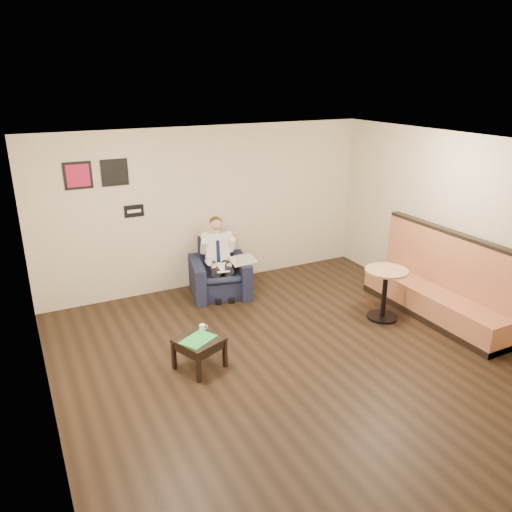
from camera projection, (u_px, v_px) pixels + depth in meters
name	position (u px, v px, depth m)	size (l,w,h in m)	color
ground	(295.00, 359.00, 6.68)	(6.00, 6.00, 0.00)	black
wall_back	(208.00, 208.00, 8.72)	(6.00, 0.02, 2.80)	beige
wall_front	(510.00, 389.00, 3.69)	(6.00, 0.02, 2.80)	beige
wall_left	(38.00, 310.00, 4.93)	(0.02, 6.00, 2.80)	beige
wall_right	(469.00, 230.00, 7.48)	(0.02, 6.00, 2.80)	beige
ceiling	(301.00, 147.00, 5.72)	(6.00, 6.00, 0.02)	white
seating_sign	(134.00, 211.00, 8.12)	(0.32, 0.02, 0.20)	black
art_print_left	(78.00, 176.00, 7.55)	(0.42, 0.03, 0.42)	#B11541
art_print_right	(115.00, 173.00, 7.79)	(0.42, 0.03, 0.42)	black
armchair	(219.00, 269.00, 8.53)	(0.95, 0.95, 0.92)	black
seated_man	(221.00, 262.00, 8.36)	(0.60, 0.90, 1.26)	white
lap_papers	(222.00, 268.00, 8.29)	(0.21, 0.30, 0.01)	white
newspaper	(243.00, 260.00, 8.47)	(0.40, 0.50, 0.01)	silver
side_table	(199.00, 353.00, 6.42)	(0.52, 0.52, 0.43)	black
green_folder	(198.00, 340.00, 6.31)	(0.43, 0.30, 0.01)	green
coffee_mug	(202.00, 328.00, 6.52)	(0.08, 0.08, 0.09)	white
smartphone	(194.00, 333.00, 6.47)	(0.13, 0.07, 0.01)	black
banquette	(437.00, 277.00, 7.65)	(0.62, 2.62, 1.34)	#AF6543
cafe_table	(384.00, 294.00, 7.69)	(0.65, 0.65, 0.81)	tan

